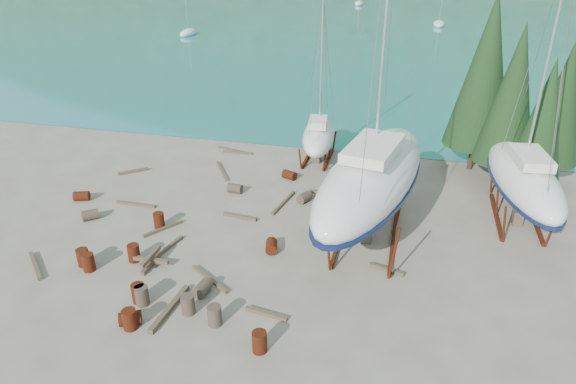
% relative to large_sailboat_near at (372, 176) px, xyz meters
% --- Properties ---
extents(ground, '(600.00, 600.00, 0.00)m').
position_rel_large_sailboat_near_xyz_m(ground, '(-5.15, -3.58, -3.37)').
color(ground, '#6C6055').
rests_on(ground, ground).
extents(cypress_near_right, '(3.60, 3.60, 10.00)m').
position_rel_large_sailboat_near_xyz_m(cypress_near_right, '(7.35, 8.42, 2.42)').
color(cypress_near_right, black).
rests_on(cypress_near_right, ground).
extents(cypress_mid_right, '(3.06, 3.06, 8.50)m').
position_rel_large_sailboat_near_xyz_m(cypress_mid_right, '(8.85, 6.42, 1.55)').
color(cypress_mid_right, black).
rests_on(cypress_mid_right, ground).
extents(cypress_back_left, '(4.14, 4.14, 11.50)m').
position_rel_large_sailboat_near_xyz_m(cypress_back_left, '(5.85, 10.42, 3.29)').
color(cypress_back_left, black).
rests_on(cypress_back_left, ground).
extents(cypress_far_right, '(3.24, 3.24, 9.00)m').
position_rel_large_sailboat_near_xyz_m(cypress_far_right, '(10.35, 9.42, 1.84)').
color(cypress_far_right, black).
rests_on(cypress_far_right, ground).
extents(moored_boat_left, '(2.00, 5.00, 6.05)m').
position_rel_large_sailboat_near_xyz_m(moored_boat_left, '(-35.15, 56.42, -2.98)').
color(moored_boat_left, silver).
rests_on(moored_boat_left, ground).
extents(moored_boat_mid, '(2.00, 5.00, 6.05)m').
position_rel_large_sailboat_near_xyz_m(moored_boat_mid, '(4.85, 76.42, -2.98)').
color(moored_boat_mid, silver).
rests_on(moored_boat_mid, ground).
extents(moored_boat_far, '(2.00, 5.00, 6.05)m').
position_rel_large_sailboat_near_xyz_m(moored_boat_far, '(-13.15, 106.42, -2.98)').
color(moored_boat_far, silver).
rests_on(moored_boat_far, ground).
extents(large_sailboat_near, '(6.47, 13.82, 20.95)m').
position_rel_large_sailboat_near_xyz_m(large_sailboat_near, '(0.00, 0.00, 0.00)').
color(large_sailboat_near, silver).
rests_on(large_sailboat_near, ground).
extents(large_sailboat_far, '(4.19, 10.17, 15.63)m').
position_rel_large_sailboat_near_xyz_m(large_sailboat_far, '(7.85, 3.58, -0.81)').
color(large_sailboat_far, silver).
rests_on(large_sailboat_far, ground).
extents(small_sailboat_shore, '(2.96, 7.09, 11.02)m').
position_rel_large_sailboat_near_xyz_m(small_sailboat_shore, '(-4.52, 9.43, -1.55)').
color(small_sailboat_shore, silver).
rests_on(small_sailboat_shore, ground).
extents(worker, '(0.64, 0.78, 1.83)m').
position_rel_large_sailboat_near_xyz_m(worker, '(0.36, 0.86, -2.45)').
color(worker, '#171356').
rests_on(worker, ground).
extents(drum_0, '(0.58, 0.58, 0.88)m').
position_rel_large_sailboat_near_xyz_m(drum_0, '(-12.46, -6.50, -2.93)').
color(drum_0, '#612310').
rests_on(drum_0, ground).
extents(drum_1, '(0.69, 0.95, 0.58)m').
position_rel_large_sailboat_near_xyz_m(drum_1, '(-6.55, -6.90, -3.08)').
color(drum_1, '#2D2823').
rests_on(drum_1, ground).
extents(drum_2, '(1.02, 0.84, 0.58)m').
position_rel_large_sailboat_near_xyz_m(drum_2, '(-17.09, -0.17, -3.08)').
color(drum_2, '#612310').
rests_on(drum_2, ground).
extents(drum_3, '(0.58, 0.58, 0.88)m').
position_rel_large_sailboat_near_xyz_m(drum_3, '(-9.01, -8.06, -2.93)').
color(drum_3, '#612310').
rests_on(drum_3, ground).
extents(drum_4, '(1.04, 0.89, 0.58)m').
position_rel_large_sailboat_near_xyz_m(drum_4, '(-5.70, 5.78, -3.08)').
color(drum_4, '#612310').
rests_on(drum_4, ground).
extents(drum_5, '(0.58, 0.58, 0.88)m').
position_rel_large_sailboat_near_xyz_m(drum_5, '(-5.29, -8.65, -2.93)').
color(drum_5, '#2D2823').
rests_on(drum_5, ground).
extents(drum_6, '(0.78, 1.00, 0.58)m').
position_rel_large_sailboat_near_xyz_m(drum_6, '(-4.53, -2.84, -3.08)').
color(drum_6, '#612310').
rests_on(drum_6, ground).
extents(drum_7, '(0.58, 0.58, 0.88)m').
position_rel_large_sailboat_near_xyz_m(drum_7, '(-3.09, -9.67, -2.93)').
color(drum_7, '#612310').
rests_on(drum_7, ground).
extents(drum_8, '(0.58, 0.58, 0.88)m').
position_rel_large_sailboat_near_xyz_m(drum_8, '(-11.07, -2.02, -2.93)').
color(drum_8, '#612310').
rests_on(drum_8, ground).
extents(drum_9, '(0.92, 0.64, 0.58)m').
position_rel_large_sailboat_near_xyz_m(drum_9, '(-8.50, 3.03, -3.08)').
color(drum_9, '#2D2823').
rests_on(drum_9, ground).
extents(drum_10, '(0.58, 0.58, 0.88)m').
position_rel_large_sailboat_near_xyz_m(drum_10, '(-8.51, -9.70, -2.93)').
color(drum_10, '#612310').
rests_on(drum_10, ground).
extents(drum_11, '(0.90, 1.04, 0.58)m').
position_rel_large_sailboat_near_xyz_m(drum_11, '(-4.06, 2.85, -3.08)').
color(drum_11, '#2D2823').
rests_on(drum_11, ground).
extents(drum_12, '(1.05, 0.92, 0.58)m').
position_rel_large_sailboat_near_xyz_m(drum_12, '(-8.63, -9.48, -3.08)').
color(drum_12, '#612310').
rests_on(drum_12, ground).
extents(drum_13, '(0.58, 0.58, 0.88)m').
position_rel_large_sailboat_near_xyz_m(drum_13, '(-12.95, -6.19, -2.93)').
color(drum_13, '#612310').
rests_on(drum_13, ground).
extents(drum_14, '(0.58, 0.58, 0.88)m').
position_rel_large_sailboat_near_xyz_m(drum_14, '(-10.79, -5.26, -2.93)').
color(drum_14, '#612310').
rests_on(drum_14, ground).
extents(drum_15, '(1.05, 1.01, 0.58)m').
position_rel_large_sailboat_near_xyz_m(drum_15, '(-15.23, -2.12, -3.08)').
color(drum_15, '#2D2823').
rests_on(drum_15, ground).
extents(drum_16, '(0.58, 0.58, 0.88)m').
position_rel_large_sailboat_near_xyz_m(drum_16, '(-8.77, -8.20, -2.93)').
color(drum_16, '#2D2823').
rests_on(drum_16, ground).
extents(drum_17, '(0.58, 0.58, 0.88)m').
position_rel_large_sailboat_near_xyz_m(drum_17, '(-6.62, -8.26, -2.93)').
color(drum_17, '#2D2823').
rests_on(drum_17, ground).
extents(timber_0, '(2.33, 0.77, 0.14)m').
position_rel_large_sailboat_near_xyz_m(timber_0, '(-11.08, 9.67, -3.30)').
color(timber_0, brown).
rests_on(timber_0, ground).
extents(timber_1, '(1.69, 0.70, 0.19)m').
position_rel_large_sailboat_near_xyz_m(timber_1, '(1.24, -3.23, -3.27)').
color(timber_1, brown).
rests_on(timber_1, ground).
extents(timber_2, '(1.64, 1.44, 0.19)m').
position_rel_large_sailboat_near_xyz_m(timber_2, '(-16.16, 4.28, -3.28)').
color(timber_2, brown).
rests_on(timber_2, ground).
extents(timber_5, '(2.32, 1.63, 0.16)m').
position_rel_large_sailboat_near_xyz_m(timber_5, '(-6.61, -5.92, -3.29)').
color(timber_5, brown).
rests_on(timber_5, ground).
extents(timber_7, '(1.89, 0.47, 0.17)m').
position_rel_large_sailboat_near_xyz_m(timber_7, '(-3.42, -7.64, -3.28)').
color(timber_7, brown).
rests_on(timber_7, ground).
extents(timber_8, '(2.05, 0.46, 0.19)m').
position_rel_large_sailboat_near_xyz_m(timber_8, '(-7.17, 0.01, -3.27)').
color(timber_8, brown).
rests_on(timber_8, ground).
extents(timber_9, '(2.20, 0.25, 0.15)m').
position_rel_large_sailboat_near_xyz_m(timber_9, '(-10.46, 9.21, -3.29)').
color(timber_9, brown).
rests_on(timber_9, ground).
extents(timber_10, '(0.69, 3.08, 0.16)m').
position_rel_large_sailboat_near_xyz_m(timber_10, '(-5.21, 2.26, -3.29)').
color(timber_10, brown).
rests_on(timber_10, ground).
extents(timber_11, '(1.43, 2.10, 0.15)m').
position_rel_large_sailboat_near_xyz_m(timber_11, '(-10.77, -2.21, -3.29)').
color(timber_11, brown).
rests_on(timber_11, ground).
extents(timber_12, '(0.64, 2.09, 0.17)m').
position_rel_large_sailboat_near_xyz_m(timber_12, '(-9.65, -3.80, -3.29)').
color(timber_12, brown).
rests_on(timber_12, ground).
extents(timber_14, '(1.99, 1.90, 0.18)m').
position_rel_large_sailboat_near_xyz_m(timber_14, '(-15.12, -6.92, -3.28)').
color(timber_14, brown).
rests_on(timber_14, ground).
extents(timber_15, '(1.81, 2.79, 0.15)m').
position_rel_large_sailboat_near_xyz_m(timber_15, '(-10.40, 5.82, -3.30)').
color(timber_15, brown).
rests_on(timber_15, ground).
extents(timber_16, '(0.44, 3.12, 0.23)m').
position_rel_large_sailboat_near_xyz_m(timber_16, '(-7.46, -8.32, -3.26)').
color(timber_16, brown).
rests_on(timber_16, ground).
extents(timber_17, '(2.52, 0.20, 0.16)m').
position_rel_large_sailboat_near_xyz_m(timber_17, '(-13.62, -0.01, -3.29)').
color(timber_17, brown).
rests_on(timber_17, ground).
extents(timber_pile_fore, '(1.80, 1.80, 0.60)m').
position_rel_large_sailboat_near_xyz_m(timber_pile_fore, '(-9.80, -5.44, -3.07)').
color(timber_pile_fore, brown).
rests_on(timber_pile_fore, ground).
extents(timber_pile_aft, '(1.80, 1.80, 0.60)m').
position_rel_large_sailboat_near_xyz_m(timber_pile_aft, '(-3.04, 3.75, -3.07)').
color(timber_pile_aft, brown).
rests_on(timber_pile_aft, ground).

